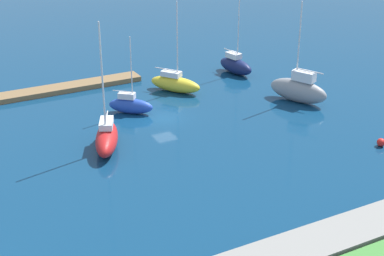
{
  "coord_description": "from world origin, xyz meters",
  "views": [
    {
      "loc": [
        26.58,
        57.17,
        26.96
      ],
      "look_at": [
        0.0,
        7.03,
        1.5
      ],
      "focal_mm": 54.1,
      "sensor_mm": 36.0,
      "label": 1
    }
  ],
  "objects": [
    {
      "name": "mooring_buoy_red",
      "position": [
        -17.11,
        17.68,
        0.45
      ],
      "size": [
        0.89,
        0.89,
        0.89
      ],
      "primitive_type": "sphere",
      "color": "red",
      "rests_on": "water"
    },
    {
      "name": "sailboat_yellow_center_basin",
      "position": [
        -5.13,
        -7.43,
        1.17
      ],
      "size": [
        5.94,
        7.18,
        12.02
      ],
      "rotation": [
        0.0,
        0.0,
        2.18
      ],
      "color": "yellow",
      "rests_on": "water"
    },
    {
      "name": "sailboat_blue_lone_north",
      "position": [
        2.91,
        -3.28,
        1.07
      ],
      "size": [
        5.21,
        4.81,
        9.52
      ],
      "rotation": [
        0.0,
        0.0,
        2.43
      ],
      "color": "#2347B2",
      "rests_on": "water"
    },
    {
      "name": "pier_dock",
      "position": [
        7.34,
        -14.75,
        0.33
      ],
      "size": [
        20.32,
        2.81,
        0.66
      ],
      "primitive_type": "cube",
      "color": "olive",
      "rests_on": "ground"
    },
    {
      "name": "water",
      "position": [
        0.0,
        0.0,
        0.0
      ],
      "size": [
        160.0,
        160.0,
        0.0
      ],
      "primitive_type": "plane",
      "color": "navy",
      "rests_on": "ground"
    },
    {
      "name": "sailboat_red_along_channel",
      "position": [
        8.83,
        4.62,
        1.32
      ],
      "size": [
        5.22,
        7.89,
        13.73
      ],
      "rotation": [
        0.0,
        0.0,
        1.15
      ],
      "color": "red",
      "rests_on": "water"
    },
    {
      "name": "breakwater",
      "position": [
        0.0,
        29.36,
        0.65
      ],
      "size": [
        71.52,
        3.91,
        1.31
      ],
      "primitive_type": "cube",
      "color": "gray",
      "rests_on": "ground"
    },
    {
      "name": "sailboat_gray_inner_mooring",
      "position": [
        -17.28,
        3.11,
        1.68
      ],
      "size": [
        5.35,
        8.02,
        12.68
      ],
      "rotation": [
        0.0,
        0.0,
        5.14
      ],
      "color": "gray",
      "rests_on": "water"
    },
    {
      "name": "sailboat_navy_mid_basin",
      "position": [
        -16.15,
        -10.05,
        1.24
      ],
      "size": [
        3.24,
        6.5,
        11.81
      ],
      "rotation": [
        0.0,
        0.0,
        1.75
      ],
      "color": "#141E4C",
      "rests_on": "water"
    }
  ]
}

